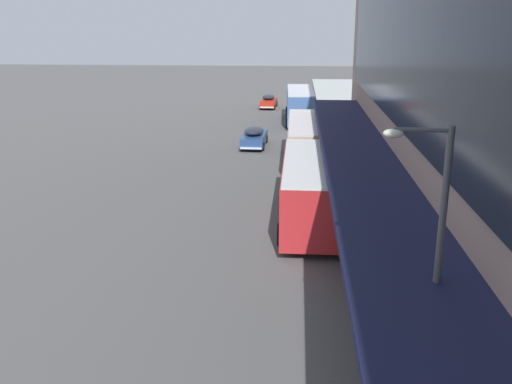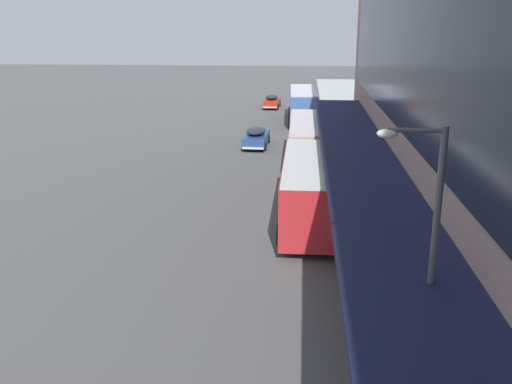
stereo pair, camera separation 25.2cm
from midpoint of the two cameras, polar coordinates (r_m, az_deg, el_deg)
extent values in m
cube|color=#40649C|center=(56.18, 4.29, 8.70)|extent=(2.75, 9.93, 2.71)
cube|color=black|center=(56.13, 4.30, 9.03)|extent=(2.77, 9.14, 1.19)
cube|color=silver|center=(55.99, 4.33, 10.12)|extent=(2.65, 9.93, 0.12)
cube|color=black|center=(60.97, 4.20, 10.39)|extent=(1.25, 0.09, 0.36)
cylinder|color=black|center=(59.65, 2.98, 8.02)|extent=(0.27, 1.01, 1.00)
cylinder|color=black|center=(59.72, 5.40, 7.98)|extent=(0.27, 1.01, 1.00)
cylinder|color=black|center=(53.32, 2.99, 6.97)|extent=(0.27, 1.01, 1.00)
cylinder|color=black|center=(53.39, 5.70, 6.92)|extent=(0.27, 1.01, 1.00)
cube|color=red|center=(27.82, 5.11, 0.29)|extent=(2.63, 9.72, 2.74)
cube|color=black|center=(27.73, 5.12, 0.94)|extent=(2.67, 8.95, 1.21)
cube|color=silver|center=(27.45, 5.18, 3.13)|extent=(2.53, 9.72, 0.12)
cube|color=black|center=(32.29, 5.08, 4.66)|extent=(1.30, 0.07, 0.36)
cylinder|color=black|center=(31.34, 2.62, -0.08)|extent=(0.25, 1.00, 1.00)
cylinder|color=black|center=(31.37, 7.36, -0.19)|extent=(0.25, 1.00, 1.00)
cylinder|color=black|center=(25.37, 2.16, -4.22)|extent=(0.25, 1.00, 1.00)
cylinder|color=black|center=(25.41, 8.03, -4.34)|extent=(0.25, 1.00, 1.00)
cube|color=tan|center=(39.26, 4.91, 5.08)|extent=(2.62, 10.33, 2.61)
cube|color=black|center=(39.20, 4.92, 5.53)|extent=(2.66, 9.50, 1.15)
cube|color=silver|center=(39.01, 4.96, 7.03)|extent=(2.52, 10.32, 0.12)
cube|color=black|center=(44.18, 4.82, 7.79)|extent=(1.27, 0.07, 0.36)
cylinder|color=black|center=(42.92, 3.08, 4.55)|extent=(0.26, 1.00, 1.00)
cylinder|color=black|center=(42.97, 6.49, 4.48)|extent=(0.26, 1.00, 1.00)
cylinder|color=black|center=(36.40, 2.94, 2.32)|extent=(0.26, 1.00, 1.00)
cylinder|color=black|center=(36.46, 6.95, 2.24)|extent=(0.26, 1.00, 1.00)
cube|color=navy|center=(45.21, -0.33, 5.36)|extent=(1.87, 4.77, 0.79)
ellipsoid|color=#1E232D|center=(44.85, -0.36, 6.14)|extent=(1.59, 2.64, 0.61)
cube|color=silver|center=(47.60, 0.00, 5.64)|extent=(1.62, 0.18, 0.14)
cube|color=silver|center=(42.92, -0.69, 4.40)|extent=(1.62, 0.18, 0.14)
sphere|color=silver|center=(47.57, -0.57, 5.99)|extent=(0.18, 0.18, 0.18)
sphere|color=silver|center=(47.47, 0.56, 5.97)|extent=(0.18, 0.18, 0.18)
cylinder|color=black|center=(46.79, -1.16, 5.38)|extent=(0.16, 0.64, 0.64)
cylinder|color=black|center=(46.61, 0.92, 5.33)|extent=(0.16, 0.64, 0.64)
cylinder|color=black|center=(43.96, -1.65, 4.62)|extent=(0.16, 0.64, 0.64)
cylinder|color=black|center=(43.76, 0.57, 4.58)|extent=(0.16, 0.64, 0.64)
cube|color=#AB2615|center=(65.63, 1.17, 8.95)|extent=(1.81, 4.36, 0.80)
ellipsoid|color=#1E232D|center=(65.34, 1.16, 9.49)|extent=(1.52, 2.42, 0.56)
cube|color=silver|center=(67.83, 1.36, 9.00)|extent=(1.53, 0.19, 0.14)
cube|color=silver|center=(63.51, 0.97, 8.46)|extent=(1.53, 0.19, 0.14)
sphere|color=silver|center=(67.80, 0.99, 9.25)|extent=(0.18, 0.18, 0.18)
sphere|color=silver|center=(67.72, 1.74, 9.24)|extent=(0.18, 0.18, 0.18)
cylinder|color=black|center=(67.07, 0.60, 8.87)|extent=(0.17, 0.65, 0.64)
cylinder|color=black|center=(66.91, 1.98, 8.84)|extent=(0.17, 0.65, 0.64)
cylinder|color=black|center=(64.45, 0.34, 8.54)|extent=(0.17, 0.65, 0.64)
cylinder|color=black|center=(64.29, 1.77, 8.51)|extent=(0.17, 0.65, 0.64)
cylinder|color=#4C4C51|center=(13.75, 17.04, -8.87)|extent=(0.16, 0.16, 7.33)
cylinder|color=#4C4C51|center=(12.53, 15.75, 5.99)|extent=(1.20, 0.10, 0.10)
ellipsoid|color=silver|center=(12.44, 13.00, 5.73)|extent=(0.44, 0.28, 0.20)
camera|label=1|loc=(0.13, -90.26, -0.08)|focal=40.00mm
camera|label=2|loc=(0.13, 89.74, 0.08)|focal=40.00mm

